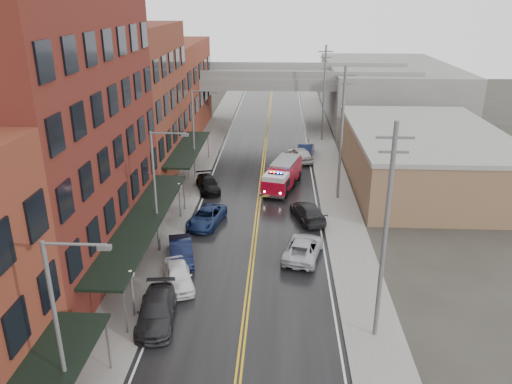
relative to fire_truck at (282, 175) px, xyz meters
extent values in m
cube|color=black|center=(-2.11, -7.53, -1.38)|extent=(11.00, 160.00, 0.02)
cube|color=slate|center=(-9.41, -7.53, -1.31)|extent=(3.00, 160.00, 0.15)
cube|color=slate|center=(5.19, -7.53, -1.31)|extent=(3.00, 160.00, 0.15)
cube|color=gray|center=(-7.76, -7.53, -1.31)|extent=(0.30, 160.00, 0.15)
cube|color=gray|center=(3.54, -7.53, -1.31)|extent=(0.30, 160.00, 0.15)
cube|color=#4D1B14|center=(-15.41, -14.53, 7.61)|extent=(9.00, 20.00, 18.00)
cube|color=#59291A|center=(-15.41, 2.97, 6.11)|extent=(9.00, 15.00, 15.00)
cube|color=brown|center=(-15.41, 20.47, 4.61)|extent=(9.00, 20.00, 12.00)
cube|color=brown|center=(13.89, 2.47, 1.11)|extent=(14.00, 22.00, 5.00)
cube|color=slate|center=(15.89, 32.47, 2.61)|extent=(18.00, 30.00, 8.00)
cylinder|color=slate|center=(-8.46, -25.93, 0.11)|extent=(0.10, 0.10, 3.00)
cube|color=black|center=(-9.61, -14.53, 1.61)|extent=(2.60, 18.00, 0.18)
cylinder|color=slate|center=(-8.46, -23.13, 0.11)|extent=(0.10, 0.10, 3.00)
cylinder|color=slate|center=(-8.46, -5.93, 0.11)|extent=(0.10, 0.10, 3.00)
cube|color=black|center=(-9.61, 2.97, 1.61)|extent=(2.60, 13.00, 0.18)
cylinder|color=slate|center=(-8.46, -3.13, 0.11)|extent=(0.10, 0.10, 3.00)
cylinder|color=slate|center=(-8.46, 9.07, 0.11)|extent=(0.10, 0.10, 3.00)
cylinder|color=#59595B|center=(-8.51, -21.53, 0.01)|extent=(0.14, 0.14, 2.80)
sphere|color=silver|center=(-8.51, -21.53, 1.51)|extent=(0.44, 0.44, 0.44)
cylinder|color=#59595B|center=(-8.51, -7.53, 0.01)|extent=(0.14, 0.14, 2.80)
sphere|color=silver|center=(-8.51, -7.53, 1.51)|extent=(0.44, 0.44, 0.44)
cylinder|color=#59595B|center=(-8.91, -29.53, 3.11)|extent=(0.18, 0.18, 9.00)
cylinder|color=#59595B|center=(-7.71, -29.53, 7.51)|extent=(2.40, 0.12, 0.12)
cube|color=#59595B|center=(-6.61, -29.53, 7.41)|extent=(0.50, 0.22, 0.18)
cylinder|color=#59595B|center=(-8.91, -13.53, 3.11)|extent=(0.18, 0.18, 9.00)
cylinder|color=#59595B|center=(-7.71, -13.53, 7.51)|extent=(2.40, 0.12, 0.12)
cube|color=#59595B|center=(-6.61, -13.53, 7.41)|extent=(0.50, 0.22, 0.18)
cylinder|color=#59595B|center=(-8.91, 2.47, 3.11)|extent=(0.18, 0.18, 9.00)
cylinder|color=#59595B|center=(-7.71, 2.47, 7.51)|extent=(2.40, 0.12, 0.12)
cube|color=#59595B|center=(-6.61, 2.47, 7.41)|extent=(0.50, 0.22, 0.18)
cylinder|color=#59595B|center=(5.09, -22.53, 4.61)|extent=(0.24, 0.24, 12.00)
cube|color=#59595B|center=(5.09, -22.53, 9.81)|extent=(1.80, 0.12, 0.12)
cube|color=#59595B|center=(5.09, -22.53, 9.11)|extent=(1.40, 0.12, 0.12)
cylinder|color=#59595B|center=(5.09, -2.53, 4.61)|extent=(0.24, 0.24, 12.00)
cube|color=#59595B|center=(5.09, -2.53, 9.81)|extent=(1.80, 0.12, 0.12)
cube|color=#59595B|center=(5.09, -2.53, 9.11)|extent=(1.40, 0.12, 0.12)
cylinder|color=#59595B|center=(5.09, 17.47, 4.61)|extent=(0.24, 0.24, 12.00)
cube|color=#59595B|center=(5.09, 17.47, 9.81)|extent=(1.80, 0.12, 0.12)
cube|color=#59595B|center=(5.09, 17.47, 9.11)|extent=(1.40, 0.12, 0.12)
cube|color=slate|center=(-2.11, 24.47, 5.36)|extent=(40.00, 10.00, 1.50)
cube|color=slate|center=(-13.11, 24.47, 1.61)|extent=(1.60, 8.00, 6.00)
cube|color=slate|center=(8.89, 24.47, 1.61)|extent=(1.60, 8.00, 6.00)
cube|color=#B40821|center=(0.29, 1.07, -0.02)|extent=(3.39, 5.26, 1.85)
cube|color=#B40821|center=(-0.61, -2.25, -0.28)|extent=(2.72, 2.79, 1.32)
cube|color=silver|center=(-0.61, -2.25, 0.60)|extent=(2.57, 2.59, 0.44)
cube|color=black|center=(-0.56, -2.08, -0.02)|extent=(2.52, 1.94, 0.71)
cube|color=slate|center=(0.29, 1.07, 1.04)|extent=(3.08, 4.86, 0.26)
cube|color=black|center=(-0.61, -2.25, 0.89)|extent=(1.43, 0.60, 0.12)
sphere|color=#FF0C0C|center=(-1.07, -2.13, 0.96)|extent=(0.18, 0.18, 0.18)
sphere|color=#1933FF|center=(-0.14, -2.38, 0.96)|extent=(0.18, 0.18, 0.18)
cylinder|color=black|center=(-1.57, -2.09, -0.94)|extent=(0.93, 0.53, 0.88)
cylinder|color=black|center=(0.31, -2.59, -0.94)|extent=(0.93, 0.53, 0.88)
cylinder|color=black|center=(-0.76, 0.89, -0.94)|extent=(0.93, 0.53, 0.88)
cylinder|color=black|center=(1.11, 0.39, -0.94)|extent=(0.93, 0.53, 0.88)
cylinder|color=black|center=(-0.19, 3.02, -0.94)|extent=(0.93, 0.53, 0.88)
cylinder|color=black|center=(1.68, 2.52, -0.94)|extent=(0.93, 0.53, 0.88)
imported|color=#252527|center=(-7.11, -21.83, -0.66)|extent=(2.56, 5.20, 1.45)
imported|color=white|center=(-6.65, -17.97, -0.66)|extent=(2.96, 4.59, 1.45)
imported|color=black|center=(-7.07, -14.73, -0.66)|extent=(2.59, 4.65, 1.45)
imported|color=#14244E|center=(-6.15, -8.68, -0.72)|extent=(3.19, 5.18, 1.34)
imported|color=black|center=(-7.11, -1.03, -0.72)|extent=(3.17, 4.96, 1.34)
imported|color=#B0B1B8|center=(1.49, -13.73, -0.68)|extent=(3.45, 5.49, 1.41)
imported|color=black|center=(2.13, -7.34, -0.68)|extent=(3.26, 5.25, 1.42)
imported|color=silver|center=(1.94, 8.67, -0.57)|extent=(3.38, 5.14, 1.63)
imported|color=black|center=(2.71, 10.55, -0.61)|extent=(2.28, 4.92, 1.56)
camera|label=1|loc=(-0.27, -45.42, 15.90)|focal=35.00mm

